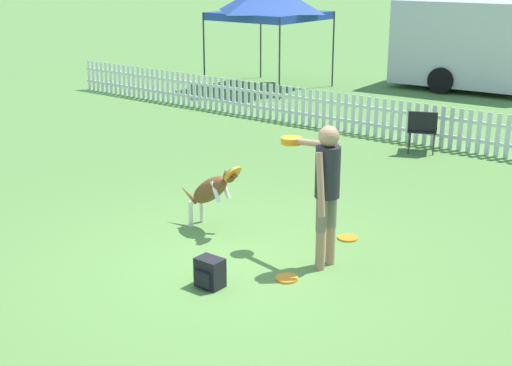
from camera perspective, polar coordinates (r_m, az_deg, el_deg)
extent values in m
plane|color=#5B8C42|center=(8.33, -1.48, -6.48)|extent=(240.00, 240.00, 0.00)
cylinder|color=tan|center=(8.13, 5.16, -5.38)|extent=(0.11, 0.11, 0.47)
cylinder|color=#7A705B|center=(7.98, 5.24, -2.58)|extent=(0.12, 0.12, 0.38)
cylinder|color=tan|center=(8.29, 5.97, -4.96)|extent=(0.11, 0.11, 0.47)
cylinder|color=#7A705B|center=(8.13, 6.06, -2.21)|extent=(0.12, 0.12, 0.38)
cylinder|color=#26262D|center=(7.91, 5.76, 0.88)|extent=(0.29, 0.29, 0.58)
sphere|color=tan|center=(7.80, 5.85, 3.75)|extent=(0.23, 0.23, 0.23)
cylinder|color=tan|center=(7.74, 5.19, -0.13)|extent=(0.21, 0.18, 0.71)
cylinder|color=tan|center=(8.20, 4.64, 3.19)|extent=(0.71, 0.18, 0.14)
cylinder|color=orange|center=(8.45, 2.87, 3.24)|extent=(0.26, 0.26, 0.02)
cylinder|color=orange|center=(8.44, 2.87, 3.41)|extent=(0.26, 0.26, 0.02)
cylinder|color=orange|center=(8.44, 2.87, 3.59)|extent=(0.26, 0.26, 0.02)
ellipsoid|color=brown|center=(9.20, -3.70, -0.55)|extent=(0.69, 0.33, 0.60)
ellipsoid|color=white|center=(9.22, -3.69, -0.85)|extent=(0.36, 0.18, 0.29)
sphere|color=brown|center=(8.90, -2.17, 0.52)|extent=(0.16, 0.16, 0.16)
cone|color=brown|center=(8.85, -1.87, 0.72)|extent=(0.14, 0.09, 0.13)
cylinder|color=orange|center=(8.85, -1.87, 0.72)|extent=(0.18, 0.27, 0.22)
cone|color=brown|center=(8.93, -2.08, 0.99)|extent=(0.05, 0.05, 0.07)
cone|color=brown|center=(8.87, -2.49, 0.86)|extent=(0.05, 0.05, 0.07)
cylinder|color=white|center=(9.56, -4.36, -2.16)|extent=(0.06, 0.06, 0.35)
cylinder|color=white|center=(9.43, -5.24, -2.48)|extent=(0.06, 0.06, 0.35)
cylinder|color=white|center=(9.13, -2.47, -0.43)|extent=(0.17, 0.06, 0.27)
cylinder|color=white|center=(9.00, -3.27, -0.70)|extent=(0.17, 0.06, 0.27)
cone|color=brown|center=(9.52, -5.43, -0.91)|extent=(0.32, 0.08, 0.22)
cylinder|color=orange|center=(9.11, 7.36, -4.37)|extent=(0.26, 0.26, 0.02)
cylinder|color=orange|center=(7.95, 2.47, -7.63)|extent=(0.26, 0.26, 0.02)
cube|color=black|center=(7.74, -3.71, -7.15)|extent=(0.29, 0.21, 0.33)
cube|color=black|center=(7.67, -4.32, -7.68)|extent=(0.21, 0.04, 0.16)
cube|color=white|center=(13.62, 15.99, 3.47)|extent=(20.99, 0.04, 0.06)
cube|color=white|center=(13.55, 16.11, 4.82)|extent=(20.99, 0.04, 0.06)
cube|color=white|center=(19.84, -13.20, 8.41)|extent=(0.09, 0.02, 0.79)
cube|color=white|center=(19.70, -12.87, 8.37)|extent=(0.09, 0.02, 0.79)
cube|color=white|center=(19.57, -12.54, 8.33)|extent=(0.09, 0.02, 0.79)
cube|color=white|center=(19.44, -12.21, 8.29)|extent=(0.09, 0.02, 0.79)
cube|color=white|center=(19.31, -11.87, 8.26)|extent=(0.09, 0.02, 0.79)
cube|color=white|center=(19.18, -11.53, 8.21)|extent=(0.09, 0.02, 0.79)
cube|color=white|center=(19.05, -11.18, 8.17)|extent=(0.09, 0.02, 0.79)
cube|color=white|center=(18.92, -10.83, 8.13)|extent=(0.09, 0.02, 0.79)
cube|color=white|center=(18.79, -10.48, 8.09)|extent=(0.09, 0.02, 0.79)
cube|color=white|center=(18.66, -10.12, 8.04)|extent=(0.09, 0.02, 0.79)
cube|color=white|center=(18.54, -9.75, 8.00)|extent=(0.09, 0.02, 0.79)
cube|color=white|center=(18.41, -9.38, 7.95)|extent=(0.09, 0.02, 0.79)
cube|color=white|center=(18.28, -9.00, 7.91)|extent=(0.09, 0.02, 0.79)
cube|color=white|center=(18.16, -8.62, 7.86)|extent=(0.09, 0.02, 0.79)
cube|color=white|center=(18.04, -8.24, 7.81)|extent=(0.09, 0.02, 0.79)
cube|color=white|center=(17.91, -7.85, 7.76)|extent=(0.09, 0.02, 0.79)
cube|color=white|center=(17.79, -7.45, 7.71)|extent=(0.09, 0.02, 0.79)
cube|color=white|center=(17.67, -7.05, 7.66)|extent=(0.09, 0.02, 0.79)
cube|color=white|center=(17.55, -6.64, 7.61)|extent=(0.09, 0.02, 0.79)
cube|color=white|center=(17.43, -6.23, 7.55)|extent=(0.09, 0.02, 0.79)
cube|color=white|center=(17.31, -5.81, 7.50)|extent=(0.09, 0.02, 0.79)
cube|color=white|center=(17.20, -5.39, 7.44)|extent=(0.09, 0.02, 0.79)
cube|color=white|center=(17.08, -4.96, 7.38)|extent=(0.09, 0.02, 0.79)
cube|color=white|center=(16.96, -4.52, 7.32)|extent=(0.09, 0.02, 0.79)
cube|color=white|center=(16.85, -4.08, 7.26)|extent=(0.09, 0.02, 0.79)
cube|color=white|center=(16.74, -3.63, 7.20)|extent=(0.09, 0.02, 0.79)
cube|color=white|center=(16.62, -3.18, 7.14)|extent=(0.09, 0.02, 0.79)
cube|color=white|center=(16.51, -2.72, 7.08)|extent=(0.09, 0.02, 0.79)
cube|color=white|center=(16.40, -2.26, 7.01)|extent=(0.09, 0.02, 0.79)
cube|color=white|center=(16.29, -1.79, 6.94)|extent=(0.09, 0.02, 0.79)
cube|color=white|center=(16.18, -1.31, 6.88)|extent=(0.09, 0.02, 0.79)
cube|color=white|center=(16.08, -0.82, 6.81)|extent=(0.09, 0.02, 0.79)
cube|color=white|center=(15.97, -0.33, 6.74)|extent=(0.09, 0.02, 0.79)
cube|color=white|center=(15.87, 0.16, 6.66)|extent=(0.09, 0.02, 0.79)
cube|color=white|center=(15.76, 0.66, 6.59)|extent=(0.09, 0.02, 0.79)
cube|color=white|center=(15.66, 1.17, 6.52)|extent=(0.09, 0.02, 0.79)
cube|color=white|center=(15.56, 1.69, 6.44)|extent=(0.09, 0.02, 0.79)
cube|color=white|center=(15.46, 2.21, 6.36)|extent=(0.09, 0.02, 0.79)
cube|color=white|center=(15.36, 2.74, 6.28)|extent=(0.09, 0.02, 0.79)
cube|color=white|center=(15.26, 3.28, 6.20)|extent=(0.09, 0.02, 0.79)
cube|color=white|center=(15.17, 3.82, 6.12)|extent=(0.09, 0.02, 0.79)
cube|color=white|center=(15.07, 4.37, 6.03)|extent=(0.09, 0.02, 0.79)
cube|color=white|center=(14.98, 4.92, 5.95)|extent=(0.09, 0.02, 0.79)
cube|color=white|center=(14.89, 5.48, 5.86)|extent=(0.09, 0.02, 0.79)
cube|color=white|center=(14.80, 6.05, 5.77)|extent=(0.09, 0.02, 0.79)
cube|color=white|center=(14.71, 6.63, 5.68)|extent=(0.09, 0.02, 0.79)
cube|color=white|center=(14.63, 7.21, 5.59)|extent=(0.09, 0.02, 0.79)
cube|color=white|center=(14.54, 7.80, 5.49)|extent=(0.09, 0.02, 0.79)
cube|color=white|center=(14.46, 8.39, 5.40)|extent=(0.09, 0.02, 0.79)
cube|color=white|center=(14.37, 9.00, 5.30)|extent=(0.09, 0.02, 0.79)
cube|color=white|center=(14.29, 9.60, 5.20)|extent=(0.09, 0.02, 0.79)
cube|color=white|center=(14.21, 10.22, 5.10)|extent=(0.09, 0.02, 0.79)
cube|color=white|center=(14.14, 10.84, 5.00)|extent=(0.09, 0.02, 0.79)
cube|color=white|center=(14.06, 11.47, 4.89)|extent=(0.09, 0.02, 0.79)
cube|color=white|center=(13.99, 12.10, 4.79)|extent=(0.09, 0.02, 0.79)
cube|color=white|center=(13.92, 12.75, 4.68)|extent=(0.09, 0.02, 0.79)
cube|color=white|center=(13.85, 13.39, 4.57)|extent=(0.09, 0.02, 0.79)
cube|color=white|center=(13.78, 14.05, 4.46)|extent=(0.09, 0.02, 0.79)
cube|color=white|center=(13.71, 14.71, 4.34)|extent=(0.09, 0.02, 0.79)
cube|color=white|center=(13.65, 15.38, 4.23)|extent=(0.09, 0.02, 0.79)
cube|color=white|center=(13.58, 16.05, 4.11)|extent=(0.09, 0.02, 0.79)
cube|color=white|center=(13.52, 16.73, 4.00)|extent=(0.09, 0.02, 0.79)
cube|color=white|center=(13.46, 17.41, 3.88)|extent=(0.09, 0.02, 0.79)
cube|color=white|center=(13.41, 18.10, 3.76)|extent=(0.09, 0.02, 0.79)
cube|color=white|center=(13.35, 18.80, 3.63)|extent=(0.09, 0.02, 0.79)
cube|color=white|center=(13.30, 19.50, 3.51)|extent=(0.09, 0.02, 0.79)
cylinder|color=#333338|center=(13.60, 14.07, 3.46)|extent=(0.02, 0.02, 0.41)
cylinder|color=#333338|center=(13.61, 12.24, 3.60)|extent=(0.02, 0.02, 0.41)
cylinder|color=#333338|center=(13.18, 14.02, 3.02)|extent=(0.02, 0.02, 0.41)
cylinder|color=#333338|center=(13.19, 12.12, 3.17)|extent=(0.02, 0.02, 0.41)
cube|color=black|center=(13.34, 13.17, 4.16)|extent=(0.67, 0.67, 0.03)
cube|color=black|center=(13.08, 13.19, 4.76)|extent=(0.51, 0.27, 0.39)
cylinder|color=#333338|center=(19.34, -4.19, 10.46)|extent=(0.04, 0.04, 2.03)
cylinder|color=#333338|center=(17.78, 1.89, 9.87)|extent=(0.04, 0.04, 2.03)
cylinder|color=#333338|center=(21.24, 0.38, 11.14)|extent=(0.04, 0.04, 2.03)
cylinder|color=#333338|center=(19.83, 6.19, 10.58)|extent=(0.04, 0.04, 2.03)
cube|color=#23479E|center=(19.42, 1.08, 13.24)|extent=(2.49, 2.49, 0.20)
cube|color=silver|center=(20.07, 17.22, 10.64)|extent=(4.18, 2.35, 2.18)
cylinder|color=black|center=(21.34, 16.58, 8.62)|extent=(0.69, 0.22, 0.68)
cylinder|color=black|center=(19.36, 14.57, 7.93)|extent=(0.69, 0.22, 0.68)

